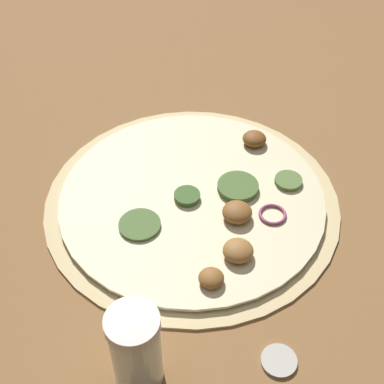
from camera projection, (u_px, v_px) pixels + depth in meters
The scene contains 4 objects.
ground_plane at pixel (192, 201), 0.66m from camera, with size 3.00×3.00×0.00m, color olive.
pizza at pixel (195, 199), 0.65m from camera, with size 0.36×0.36×0.03m.
spice_jar at pixel (136, 350), 0.47m from camera, with size 0.05×0.05×0.10m.
loose_cap at pixel (279, 360), 0.51m from camera, with size 0.03×0.03×0.01m.
Camera 1 is at (-0.08, 0.45, 0.48)m, focal length 50.00 mm.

